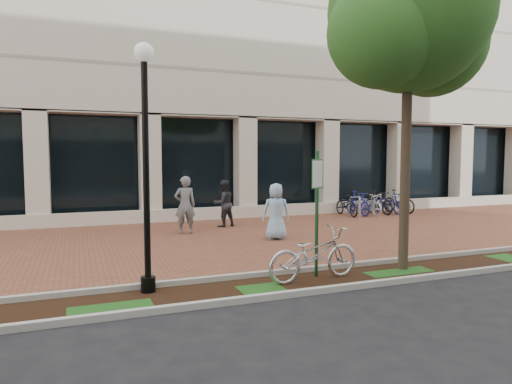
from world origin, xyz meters
name	(u,v)px	position (x,y,z in m)	size (l,w,h in m)	color
ground	(239,238)	(0.00, 0.00, 0.00)	(120.00, 120.00, 0.00)	black
brick_plaza	(239,238)	(0.00, 0.00, 0.01)	(40.00, 9.00, 0.01)	brown
planting_strip	(324,280)	(0.00, -5.25, 0.01)	(40.00, 1.50, 0.01)	black
curb_plaza_side	(307,269)	(0.00, -4.50, 0.06)	(40.00, 0.12, 0.12)	#AEADA4
curb_street_side	(344,287)	(0.00, -6.00, 0.06)	(40.00, 0.12, 0.12)	#AEADA4
near_office_building	(170,9)	(0.00, 10.47, 10.05)	(40.00, 12.12, 16.00)	beige
parking_sign	(317,198)	(-0.01, -4.95, 1.68)	(0.34, 0.07, 2.68)	#163D1E
lamppost	(146,154)	(-3.50, -4.74, 2.60)	(0.36, 0.36, 4.62)	black
street_tree	(410,22)	(2.20, -5.05, 5.49)	(4.24, 3.53, 7.49)	#4A3C2A
locked_bicycle	(314,254)	(-0.20, -5.16, 0.55)	(0.73, 2.10, 1.10)	silver
pedestrian_left	(185,205)	(-1.39, 1.45, 0.96)	(0.70, 0.46, 1.92)	slate
pedestrian_mid	(223,203)	(0.26, 2.46, 0.86)	(0.83, 0.65, 1.72)	#26262B
pedestrian_right	(276,211)	(1.00, -0.58, 0.87)	(0.85, 0.56, 1.75)	#96BAE0
bollard	(360,208)	(6.15, 2.49, 0.44)	(0.12, 0.12, 0.87)	silver
bike_rack_cluster	(373,203)	(7.50, 3.45, 0.50)	(3.54, 1.89, 1.06)	black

